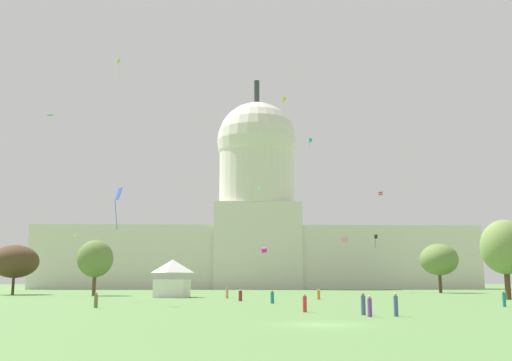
# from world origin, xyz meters

# --- Properties ---
(ground_plane) EXTENTS (800.00, 800.00, 0.00)m
(ground_plane) POSITION_xyz_m (0.00, 0.00, 0.00)
(ground_plane) COLOR #567F42
(capitol_building) EXTENTS (137.98, 26.03, 68.83)m
(capitol_building) POSITION_xyz_m (1.71, 154.65, 20.11)
(capitol_building) COLOR beige
(capitol_building) RESTS_ON ground_plane
(event_tent) EXTENTS (5.75, 7.12, 6.01)m
(event_tent) POSITION_xyz_m (-15.39, 60.40, 3.01)
(event_tent) COLOR white
(event_tent) RESTS_ON ground_plane
(tree_east_mid) EXTENTS (9.20, 10.19, 10.61)m
(tree_east_mid) POSITION_xyz_m (39.22, 92.18, 7.17)
(tree_east_mid) COLOR #4C3823
(tree_east_mid) RESTS_ON ground_plane
(tree_west_far) EXTENTS (7.43, 7.11, 9.84)m
(tree_west_far) POSITION_xyz_m (-30.40, 71.31, 6.51)
(tree_west_far) COLOR brown
(tree_west_far) RESTS_ON ground_plane
(tree_east_far) EXTENTS (8.09, 7.67, 11.34)m
(tree_east_far) POSITION_xyz_m (33.45, 47.15, 7.40)
(tree_east_far) COLOR #4C3823
(tree_east_far) RESTS_ON ground_plane
(tree_west_near) EXTENTS (9.01, 9.18, 9.43)m
(tree_west_near) POSITION_xyz_m (-47.46, 79.17, 6.27)
(tree_west_near) COLOR #4C3823
(tree_west_near) RESTS_ON ground_plane
(person_orange_back_left) EXTENTS (0.59, 0.59, 1.49)m
(person_orange_back_left) POSITION_xyz_m (6.67, 48.94, 0.67)
(person_orange_back_left) COLOR orange
(person_orange_back_left) RESTS_ON ground_plane
(person_denim_mid_left) EXTENTS (0.37, 0.37, 1.75)m
(person_denim_mid_left) POSITION_xyz_m (6.87, 8.12, 0.82)
(person_denim_mid_left) COLOR #3D5684
(person_denim_mid_left) RESTS_ON ground_plane
(person_teal_back_center) EXTENTS (0.49, 0.49, 1.52)m
(person_teal_back_center) POSITION_xyz_m (-0.89, 34.27, 0.68)
(person_teal_back_center) COLOR #1E757A
(person_teal_back_center) RESTS_ON ground_plane
(person_maroon_deep_crowd) EXTENTS (0.56, 0.56, 1.58)m
(person_maroon_deep_crowd) POSITION_xyz_m (-4.60, 42.41, 0.70)
(person_maroon_deep_crowd) COLOR maroon
(person_maroon_deep_crowd) RESTS_ON ground_plane
(person_red_near_tree_east) EXTENTS (0.46, 0.46, 1.58)m
(person_red_near_tree_east) POSITION_xyz_m (0.67, 14.54, 0.72)
(person_red_near_tree_east) COLOR red
(person_red_near_tree_east) RESTS_ON ground_plane
(person_denim_front_center) EXTENTS (0.46, 0.46, 1.75)m
(person_denim_front_center) POSITION_xyz_m (4.79, 10.06, 0.81)
(person_denim_front_center) COLOR #3D5684
(person_denim_front_center) RESTS_ON ground_plane
(person_teal_mid_center) EXTENTS (0.46, 0.46, 1.68)m
(person_teal_mid_center) POSITION_xyz_m (22.46, 24.18, 0.78)
(person_teal_mid_center) COLOR #1E757A
(person_teal_mid_center) RESTS_ON ground_plane
(person_purple_edge_west) EXTENTS (0.48, 0.48, 1.60)m
(person_purple_edge_west) POSITION_xyz_m (4.74, 7.58, 0.74)
(person_purple_edge_west) COLOR #703D93
(person_purple_edge_west) RESTS_ON ground_plane
(person_olive_back_right) EXTENTS (0.49, 0.49, 1.55)m
(person_olive_back_right) POSITION_xyz_m (-19.20, 23.55, 0.71)
(person_olive_back_right) COLOR olive
(person_olive_back_right) RESTS_ON ground_plane
(person_tan_edge_east) EXTENTS (0.64, 0.64, 1.74)m
(person_tan_edge_east) POSITION_xyz_m (-6.51, 54.38, 0.79)
(person_tan_edge_east) COLOR tan
(person_tan_edge_east) RESTS_ON ground_plane
(kite_red_mid) EXTENTS (1.24, 1.24, 1.09)m
(kite_red_mid) POSITION_xyz_m (36.03, 129.16, 27.09)
(kite_red_mid) COLOR red
(kite_lime_high) EXTENTS (0.89, 0.43, 4.69)m
(kite_lime_high) POSITION_xyz_m (-35.01, 107.81, 57.02)
(kite_lime_high) COLOR #8CD133
(kite_white_low) EXTENTS (0.91, 1.60, 0.33)m
(kite_white_low) POSITION_xyz_m (-34.16, 72.92, 10.55)
(kite_white_low) COLOR white
(kite_pink_low) EXTENTS (0.92, 0.46, 2.63)m
(kite_pink_low) POSITION_xyz_m (11.24, 52.05, 8.53)
(kite_pink_low) COLOR pink
(kite_turquoise_high) EXTENTS (0.78, 0.80, 2.14)m
(kite_turquoise_high) POSITION_xyz_m (13.30, 106.81, 37.10)
(kite_turquoise_high) COLOR teal
(kite_cyan_mid) EXTENTS (0.29, 0.92, 2.53)m
(kite_cyan_mid) POSITION_xyz_m (0.80, 117.39, 26.49)
(kite_cyan_mid) COLOR #33BCDB
(kite_blue_low) EXTENTS (0.91, 1.05, 4.79)m
(kite_blue_low) POSITION_xyz_m (-18.49, 29.24, 11.90)
(kite_blue_low) COLOR blue
(kite_green_mid) EXTENTS (1.27, 1.14, 0.22)m
(kite_green_mid) POSITION_xyz_m (-31.80, 47.19, 25.89)
(kite_green_mid) COLOR green
(kite_magenta_low) EXTENTS (1.33, 1.38, 1.28)m
(kite_magenta_low) POSITION_xyz_m (1.18, 94.95, 9.29)
(kite_magenta_low) COLOR #D1339E
(kite_black_low) EXTENTS (0.90, 0.93, 3.09)m
(kite_black_low) POSITION_xyz_m (26.39, 95.91, 12.39)
(kite_black_low) COLOR black
(kite_yellow_high) EXTENTS (1.02, 1.04, 0.97)m
(kite_yellow_high) POSITION_xyz_m (8.40, 124.55, 53.19)
(kite_yellow_high) COLOR yellow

